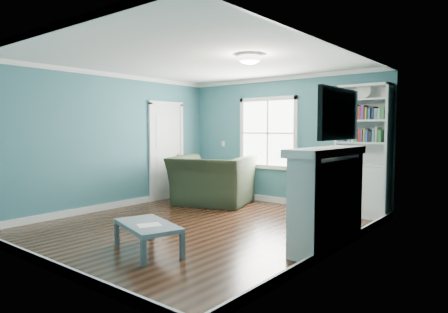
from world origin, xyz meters
The scene contains 13 objects.
floor centered at (0.00, 0.00, 0.00)m, with size 5.00×5.00×0.00m, color black.
room_walls centered at (0.00, 0.00, 1.58)m, with size 5.00×5.00×5.00m.
trim centered at (0.00, 0.00, 1.24)m, with size 4.50×5.00×2.60m.
window centered at (-0.30, 2.49, 1.45)m, with size 1.40×0.06×1.50m.
bookshelf centered at (1.77, 2.30, 0.92)m, with size 0.90×0.35×2.31m.
fireplace centered at (2.08, 0.20, 0.64)m, with size 0.44×1.58×1.30m.
tv centered at (2.20, 0.20, 1.72)m, with size 0.06×1.10×0.65m, color black.
door centered at (-2.22, 1.40, 1.07)m, with size 0.12×0.98×2.17m.
ceiling_fixture centered at (0.90, 0.10, 2.55)m, with size 0.38×0.38×0.15m.
light_switch centered at (-1.50, 2.48, 1.20)m, with size 0.08×0.01×0.12m, color white.
recliner centered at (-1.03, 1.53, 0.66)m, with size 1.51×0.98×1.32m, color black.
coffee_table centered at (0.39, -1.38, 0.31)m, with size 1.11×0.82×0.36m.
paper_sheet centered at (0.48, -1.43, 0.36)m, with size 0.22×0.28×0.00m, color white.
Camera 1 is at (4.21, -4.62, 1.54)m, focal length 32.00 mm.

